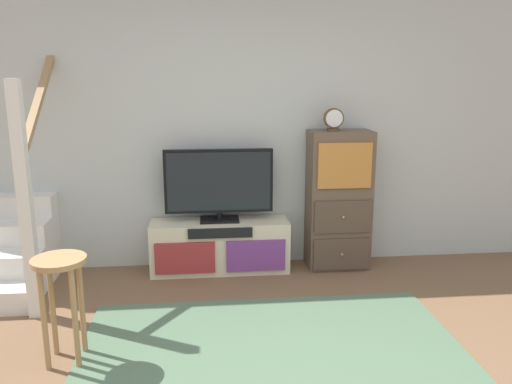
{
  "coord_description": "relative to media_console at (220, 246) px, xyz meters",
  "views": [
    {
      "loc": [
        -0.43,
        -2.43,
        1.84
      ],
      "look_at": [
        0.0,
        1.81,
        0.85
      ],
      "focal_mm": 36.21,
      "sensor_mm": 36.0,
      "label": 1
    }
  ],
  "objects": [
    {
      "name": "media_console",
      "position": [
        0.0,
        0.0,
        0.0
      ],
      "size": [
        1.29,
        0.38,
        0.48
      ],
      "color": "beige",
      "rests_on": "ground_plane"
    },
    {
      "name": "bar_stool_near",
      "position": [
        -1.05,
        -1.48,
        0.29
      ],
      "size": [
        0.34,
        0.34,
        0.71
      ],
      "color": "#A37A4C",
      "rests_on": "ground_plane"
    },
    {
      "name": "desk_clock",
      "position": [
        1.05,
        -0.0,
        1.18
      ],
      "size": [
        0.18,
        0.08,
        0.21
      ],
      "color": "#4C3823",
      "rests_on": "side_cabinet"
    },
    {
      "name": "television",
      "position": [
        0.0,
        0.02,
        0.6
      ],
      "size": [
        1.0,
        0.22,
        0.68
      ],
      "color": "black",
      "rests_on": "media_console"
    },
    {
      "name": "side_cabinet",
      "position": [
        1.13,
        0.01,
        0.42
      ],
      "size": [
        0.58,
        0.38,
        1.32
      ],
      "color": "brown",
      "rests_on": "ground_plane"
    },
    {
      "name": "back_wall",
      "position": [
        0.3,
        0.27,
        1.11
      ],
      "size": [
        6.4,
        0.12,
        2.7
      ],
      "primitive_type": "cube",
      "color": "#B2B7B2",
      "rests_on": "ground_plane"
    },
    {
      "name": "staircase",
      "position": [
        -1.94,
        0.01,
        0.13
      ],
      "size": [
        1.0,
        1.36,
        2.2
      ],
      "color": "silver",
      "rests_on": "ground_plane"
    },
    {
      "name": "area_rug",
      "position": [
        0.3,
        -1.59,
        -0.24
      ],
      "size": [
        2.6,
        1.8,
        0.01
      ],
      "primitive_type": "cube",
      "color": "#4C664C",
      "rests_on": "ground_plane"
    }
  ]
}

